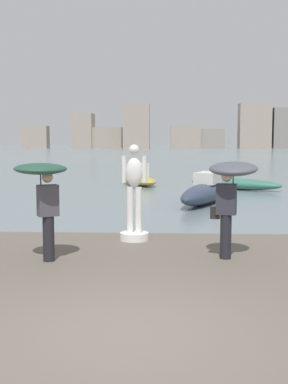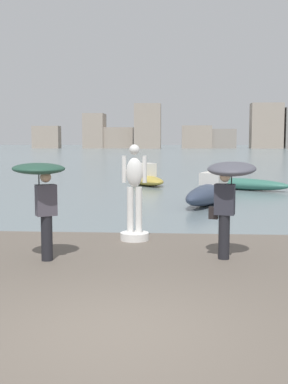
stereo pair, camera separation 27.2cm
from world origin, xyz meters
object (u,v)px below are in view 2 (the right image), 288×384
Objects in this scene: statue_white_figure at (134,202)px; boat_rightward at (242,184)px; onlooker_right at (229,184)px; boat_mid at (146,178)px; onlooker_left at (41,184)px; boat_far at (211,192)px.

boat_rightward is at bearing 74.49° from statue_white_figure.
boat_mid is (-2.94, 20.17, -1.45)m from onlooker_right.
onlooker_right reaches higher than boat_mid.
onlooker_left reaches higher than boat_mid.
statue_white_figure is 0.43× the size of boat_rightward.
boat_mid is (-0.95, 18.44, -0.87)m from statue_white_figure.
statue_white_figure is 2.70m from onlooker_right.
boat_mid is at bearing 111.66° from boat_far.
boat_rightward is at bearing 82.11° from onlooker_right.
statue_white_figure is at bearing 139.11° from onlooker_right.
statue_white_figure is 1.16× the size of onlooker_left.
statue_white_figure reaches higher than boat_mid.
boat_far is at bearing -108.74° from boat_rightward.
statue_white_figure is at bearing -105.51° from boat_rightward.
onlooker_left is 19.26m from boat_rightward.
boat_mid is 5.90m from boat_rightward.
boat_far is at bearing 71.75° from onlooker_left.
onlooker_left is 3.62m from onlooker_right.
statue_white_figure reaches higher than onlooker_left.
boat_far is at bearing -68.34° from boat_mid.
boat_far is (3.35, -8.43, 0.07)m from boat_mid.
onlooker_left is 0.34× the size of boat_far.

